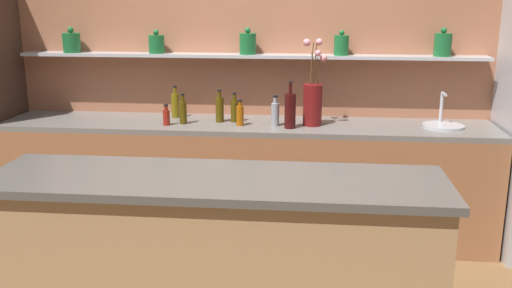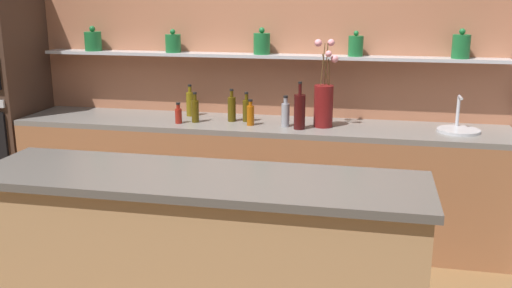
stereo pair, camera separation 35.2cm
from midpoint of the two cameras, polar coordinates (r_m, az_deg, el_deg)
back_wall_unit at (r=4.63m, az=-2.07°, el=7.68°), size 5.20×0.28×2.60m
back_counter_unit at (r=4.48m, az=-3.28°, el=-3.65°), size 3.75×0.62×0.92m
island_counter at (r=2.95m, az=-7.47°, el=-12.77°), size 2.22×0.61×1.02m
flower_vase at (r=4.24m, az=3.34°, el=4.38°), size 0.18×0.14×0.64m
sink_fixture at (r=4.37m, az=16.04°, el=1.91°), size 0.30×0.30×0.25m
bottle_sauce_0 at (r=4.25m, az=-3.98°, el=2.91°), size 0.06×0.06×0.20m
bottle_sauce_1 at (r=4.34m, az=-11.27°, el=2.68°), size 0.05×0.05×0.16m
bottle_oil_2 at (r=4.60m, az=-10.26°, el=3.86°), size 0.06×0.06×0.25m
bottle_oil_3 at (r=4.38m, az=-4.47°, el=3.37°), size 0.06×0.06×0.23m
bottle_oil_4 at (r=4.39m, az=-5.96°, el=3.49°), size 0.06×0.06×0.25m
bottle_oil_5 at (r=4.36m, az=-9.62°, el=3.20°), size 0.06×0.06×0.23m
bottle_spirit_6 at (r=4.23m, az=-0.45°, el=3.07°), size 0.06×0.06×0.23m
bottle_wine_7 at (r=4.15m, az=1.01°, el=3.36°), size 0.08×0.08×0.35m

